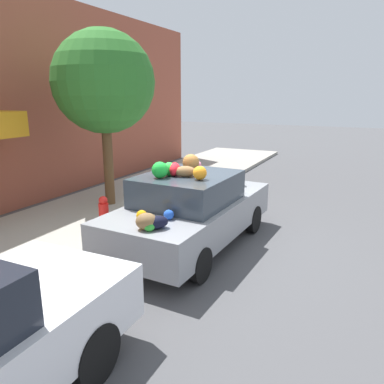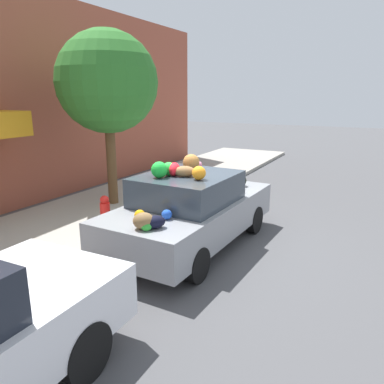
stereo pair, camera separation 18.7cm
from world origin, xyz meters
name	(u,v)px [view 1 (the left image)]	position (x,y,z in m)	size (l,w,h in m)	color
ground_plane	(186,244)	(0.00, 0.00, 0.00)	(60.00, 60.00, 0.00)	#4C4C4F
sidewalk_curb	(79,221)	(0.00, 2.70, 0.06)	(24.00, 3.20, 0.12)	#9E998E
street_tree	(104,83)	(1.26, 2.79, 3.07)	(2.40, 2.40, 4.17)	brown
fire_hydrant	(104,213)	(-0.30, 1.72, 0.47)	(0.20, 0.20, 0.70)	red
art_car	(191,209)	(-0.05, -0.13, 0.73)	(4.02, 1.87, 1.73)	gray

